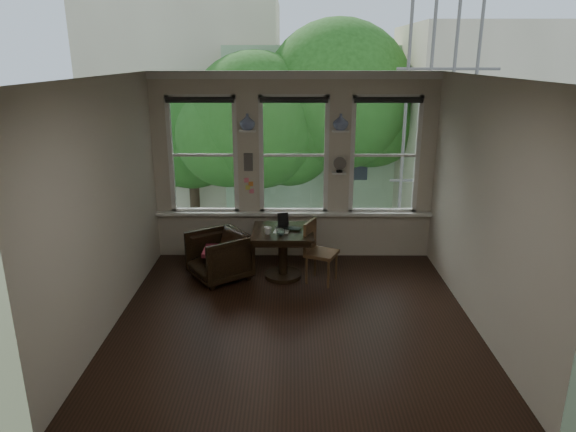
{
  "coord_description": "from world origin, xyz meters",
  "views": [
    {
      "loc": [
        -0.03,
        -5.87,
        3.22
      ],
      "look_at": [
        -0.08,
        0.9,
        1.1
      ],
      "focal_mm": 32.0,
      "sensor_mm": 36.0,
      "label": 1
    }
  ],
  "objects_px": {
    "table": "(283,254)",
    "side_chair_right": "(322,253)",
    "mug": "(268,231)",
    "armchair_left": "(219,256)",
    "laptop": "(288,229)"
  },
  "relations": [
    {
      "from": "armchair_left",
      "to": "side_chair_right",
      "type": "bearing_deg",
      "value": 51.3
    },
    {
      "from": "table",
      "to": "side_chair_right",
      "type": "xyz_separation_m",
      "value": [
        0.57,
        -0.17,
        0.09
      ]
    },
    {
      "from": "armchair_left",
      "to": "mug",
      "type": "xyz_separation_m",
      "value": [
        0.73,
        -0.09,
        0.44
      ]
    },
    {
      "from": "table",
      "to": "armchair_left",
      "type": "xyz_separation_m",
      "value": [
        -0.95,
        -0.07,
        -0.01
      ]
    },
    {
      "from": "table",
      "to": "laptop",
      "type": "xyz_separation_m",
      "value": [
        0.07,
        -0.01,
        0.39
      ]
    },
    {
      "from": "table",
      "to": "mug",
      "type": "height_order",
      "value": "mug"
    },
    {
      "from": "table",
      "to": "armchair_left",
      "type": "height_order",
      "value": "table"
    },
    {
      "from": "table",
      "to": "mug",
      "type": "xyz_separation_m",
      "value": [
        -0.22,
        -0.16,
        0.43
      ]
    },
    {
      "from": "laptop",
      "to": "mug",
      "type": "xyz_separation_m",
      "value": [
        -0.29,
        -0.16,
        0.04
      ]
    },
    {
      "from": "mug",
      "to": "armchair_left",
      "type": "bearing_deg",
      "value": 172.66
    },
    {
      "from": "side_chair_right",
      "to": "mug",
      "type": "xyz_separation_m",
      "value": [
        -0.79,
        0.0,
        0.34
      ]
    },
    {
      "from": "laptop",
      "to": "table",
      "type": "bearing_deg",
      "value": -168.15
    },
    {
      "from": "side_chair_right",
      "to": "mug",
      "type": "distance_m",
      "value": 0.86
    },
    {
      "from": "armchair_left",
      "to": "mug",
      "type": "height_order",
      "value": "mug"
    },
    {
      "from": "armchair_left",
      "to": "mug",
      "type": "bearing_deg",
      "value": 47.6
    }
  ]
}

